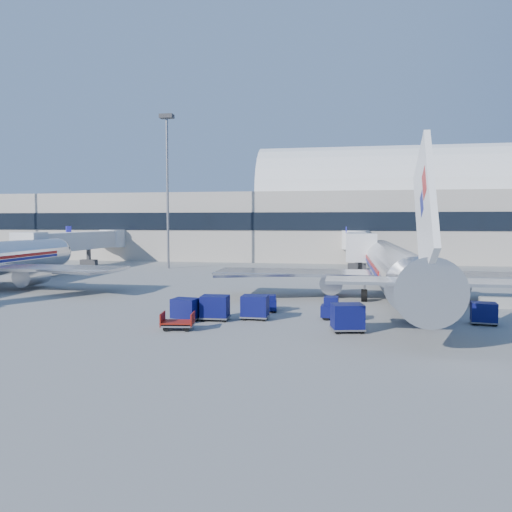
% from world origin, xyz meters
% --- Properties ---
extents(ground, '(260.00, 260.00, 0.00)m').
position_xyz_m(ground, '(0.00, 0.00, 0.00)').
color(ground, gray).
rests_on(ground, ground).
extents(terminal, '(170.00, 28.15, 21.00)m').
position_xyz_m(terminal, '(-13.60, 55.96, 7.52)').
color(terminal, '#B2AA9E').
rests_on(terminal, ground).
extents(airliner_main, '(32.00, 37.26, 12.07)m').
position_xyz_m(airliner_main, '(10.00, 4.51, 2.93)').
color(airliner_main, silver).
rests_on(airliner_main, ground).
extents(jetbridge_near, '(4.40, 27.50, 6.25)m').
position_xyz_m(jetbridge_near, '(7.60, 30.81, 3.93)').
color(jetbridge_near, silver).
rests_on(jetbridge_near, ground).
extents(jetbridge_mid, '(4.40, 27.50, 6.25)m').
position_xyz_m(jetbridge_mid, '(-34.40, 30.81, 3.93)').
color(jetbridge_mid, silver).
rests_on(jetbridge_mid, ground).
extents(mast_west, '(2.00, 1.20, 22.60)m').
position_xyz_m(mast_west, '(-20.00, 30.00, 14.79)').
color(mast_west, slate).
rests_on(mast_west, ground).
extents(barrier_near, '(3.00, 0.55, 0.90)m').
position_xyz_m(barrier_near, '(18.00, 2.00, 0.45)').
color(barrier_near, '#9E9E96').
rests_on(barrier_near, ground).
extents(tug_lead, '(2.58, 1.40, 1.64)m').
position_xyz_m(tug_lead, '(5.16, -4.93, 0.75)').
color(tug_lead, '#090C48').
rests_on(tug_lead, ground).
extents(tug_right, '(2.47, 2.68, 1.60)m').
position_xyz_m(tug_right, '(11.09, -5.40, 0.73)').
color(tug_right, '#090C48').
rests_on(tug_right, ground).
extents(tug_left, '(1.27, 2.15, 1.33)m').
position_xyz_m(tug_left, '(-0.06, -2.43, 0.60)').
color(tug_left, '#090C48').
rests_on(tug_left, ground).
extents(cart_train_a, '(1.99, 1.54, 1.72)m').
position_xyz_m(cart_train_a, '(-0.65, -5.89, 0.92)').
color(cart_train_a, '#090C48').
rests_on(cart_train_a, ground).
extents(cart_train_b, '(2.04, 1.58, 1.76)m').
position_xyz_m(cart_train_b, '(-3.38, -6.68, 0.94)').
color(cart_train_b, '#090C48').
rests_on(cart_train_b, ground).
extents(cart_train_c, '(2.03, 1.67, 1.61)m').
position_xyz_m(cart_train_c, '(-5.37, -7.34, 0.86)').
color(cart_train_c, '#090C48').
rests_on(cart_train_c, ground).
extents(cart_solo_near, '(2.32, 1.95, 1.79)m').
position_xyz_m(cart_solo_near, '(5.83, -8.89, 0.96)').
color(cart_solo_near, '#090C48').
rests_on(cart_solo_near, ground).
extents(cart_solo_far, '(1.88, 1.53, 1.51)m').
position_xyz_m(cart_solo_far, '(14.98, -5.02, 0.81)').
color(cart_solo_far, '#090C48').
rests_on(cart_solo_far, ground).
extents(cart_open_red, '(2.23, 1.71, 0.55)m').
position_xyz_m(cart_open_red, '(-4.96, -10.10, 0.40)').
color(cart_open_red, slate).
rests_on(cart_open_red, ground).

